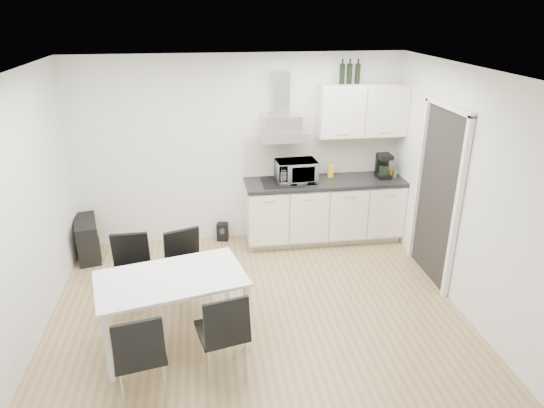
# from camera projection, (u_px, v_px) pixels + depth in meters

# --- Properties ---
(ground) EXTENTS (4.50, 4.50, 0.00)m
(ground) POSITION_uv_depth(u_px,v_px,m) (258.00, 314.00, 5.34)
(ground) COLOR tan
(ground) RESTS_ON ground
(wall_back) EXTENTS (4.50, 0.10, 2.60)m
(wall_back) POSITION_uv_depth(u_px,v_px,m) (240.00, 151.00, 6.68)
(wall_back) COLOR white
(wall_back) RESTS_ON ground
(wall_front) EXTENTS (4.50, 0.10, 2.60)m
(wall_front) POSITION_uv_depth(u_px,v_px,m) (293.00, 328.00, 3.02)
(wall_front) COLOR white
(wall_front) RESTS_ON ground
(wall_left) EXTENTS (0.10, 4.00, 2.60)m
(wall_left) POSITION_uv_depth(u_px,v_px,m) (18.00, 219.00, 4.55)
(wall_left) COLOR white
(wall_left) RESTS_ON ground
(wall_right) EXTENTS (0.10, 4.00, 2.60)m
(wall_right) POSITION_uv_depth(u_px,v_px,m) (466.00, 194.00, 5.15)
(wall_right) COLOR white
(wall_right) RESTS_ON ground
(ceiling) EXTENTS (4.50, 4.50, 0.00)m
(ceiling) POSITION_uv_depth(u_px,v_px,m) (254.00, 73.00, 4.35)
(ceiling) COLOR white
(ceiling) RESTS_ON wall_back
(doorway) EXTENTS (0.08, 1.04, 2.10)m
(doorway) POSITION_uv_depth(u_px,v_px,m) (436.00, 197.00, 5.74)
(doorway) COLOR white
(doorway) RESTS_ON ground
(kitchenette) EXTENTS (2.22, 0.64, 2.52)m
(kitchenette) POSITION_uv_depth(u_px,v_px,m) (327.00, 185.00, 6.77)
(kitchenette) COLOR beige
(kitchenette) RESTS_ON ground
(dining_table) EXTENTS (1.54, 1.09, 0.75)m
(dining_table) POSITION_uv_depth(u_px,v_px,m) (171.00, 285.00, 4.66)
(dining_table) COLOR white
(dining_table) RESTS_ON ground
(chair_far_left) EXTENTS (0.45, 0.51, 0.88)m
(chair_far_left) POSITION_uv_depth(u_px,v_px,m) (131.00, 277.00, 5.23)
(chair_far_left) COLOR black
(chair_far_left) RESTS_ON ground
(chair_far_right) EXTENTS (0.58, 0.62, 0.88)m
(chair_far_right) POSITION_uv_depth(u_px,v_px,m) (189.00, 272.00, 5.33)
(chair_far_right) COLOR black
(chair_far_right) RESTS_ON ground
(chair_near_left) EXTENTS (0.53, 0.57, 0.88)m
(chair_near_left) POSITION_uv_depth(u_px,v_px,m) (140.00, 353.00, 4.09)
(chair_near_left) COLOR black
(chair_near_left) RESTS_ON ground
(chair_near_right) EXTENTS (0.54, 0.59, 0.88)m
(chair_near_right) POSITION_uv_depth(u_px,v_px,m) (222.00, 332.00, 4.36)
(chair_near_right) COLOR black
(chair_near_right) RESTS_ON ground
(guitar_amp) EXTENTS (0.42, 0.69, 0.54)m
(guitar_amp) POSITION_uv_depth(u_px,v_px,m) (87.00, 239.00, 6.47)
(guitar_amp) COLOR black
(guitar_amp) RESTS_ON ground
(floor_speaker) EXTENTS (0.18, 0.16, 0.26)m
(floor_speaker) POSITION_uv_depth(u_px,v_px,m) (223.00, 232.00, 7.00)
(floor_speaker) COLOR black
(floor_speaker) RESTS_ON ground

